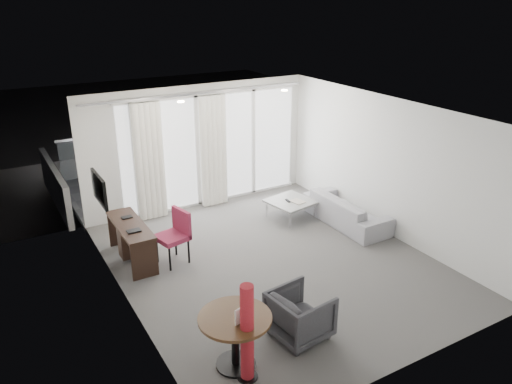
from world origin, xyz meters
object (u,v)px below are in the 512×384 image
rattan_chair_b (222,150)px  desk_chair (172,238)px  desk (132,242)px  round_table (235,341)px  tub_armchair (300,315)px  rattan_chair_a (216,169)px  sofa (347,210)px  coffee_table (291,209)px  red_lamp (247,333)px

rattan_chair_b → desk_chair: bearing=-126.7°
desk → round_table: 3.24m
desk → tub_armchair: (1.32, -3.15, -0.01)m
desk → rattan_chair_a: (2.87, 2.61, 0.03)m
tub_armchair → sofa: size_ratio=0.38×
sofa → desk: bearing=80.5°
coffee_table → rattan_chair_b: 3.76m
desk_chair → coffee_table: (2.76, 0.52, -0.28)m
red_lamp → rattan_chair_b: size_ratio=1.54×
desk_chair → rattan_chair_a: desk_chair is taller
tub_armchair → coffee_table: 3.81m
tub_armchair → sofa: (2.83, 2.46, -0.05)m
tub_armchair → rattan_chair_a: rattan_chair_a is taller
rattan_chair_a → rattan_chair_b: size_ratio=0.89×
red_lamp → rattan_chair_b: 8.02m
round_table → rattan_chair_a: size_ratio=1.20×
desk_chair → sofa: (3.58, -0.25, -0.18)m
sofa → desk_chair: bearing=85.9°
tub_armchair → desk_chair: bearing=8.4°
desk → rattan_chair_b: (3.64, 3.82, 0.08)m
tub_armchair → rattan_chair_b: 7.34m
desk → rattan_chair_b: 5.27m
sofa → rattan_chair_a: bearing=21.2°
red_lamp → desk_chair: bearing=85.5°
rattan_chair_a → round_table: bearing=-127.5°
coffee_table → rattan_chair_a: rattan_chair_a is taller
tub_armchair → desk: bearing=15.7°
round_table → coffee_table: bearing=47.5°
round_table → sofa: bearing=33.4°
red_lamp → coffee_table: red_lamp is taller
desk_chair → tub_armchair: (0.75, -2.71, -0.13)m
round_table → coffee_table: (3.02, 3.30, -0.17)m
tub_armchair → red_lamp: bearing=101.7°
desk → rattan_chair_a: size_ratio=1.94×
desk_chair → tub_armchair: 2.82m
round_table → rattan_chair_b: size_ratio=1.07×
desk → round_table: bearing=-84.6°
desk → rattan_chair_b: rattan_chair_b is taller
coffee_table → rattan_chair_a: 2.57m
desk_chair → red_lamp: size_ratio=0.73×
red_lamp → sofa: red_lamp is taller
desk → rattan_chair_a: rattan_chair_a is taller
desk → coffee_table: (3.33, 0.08, -0.15)m
desk_chair → coffee_table: size_ratio=1.11×
rattan_chair_a → desk_chair: bearing=-140.9°
desk → desk_chair: bearing=-37.6°
coffee_table → desk: bearing=-178.6°
desk → tub_armchair: 3.41m
round_table → tub_armchair: 1.02m
desk → round_table: (0.31, -3.23, 0.02)m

